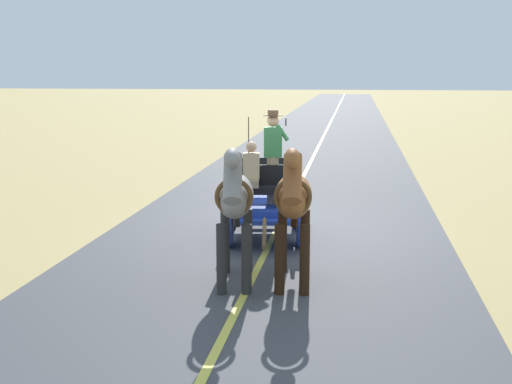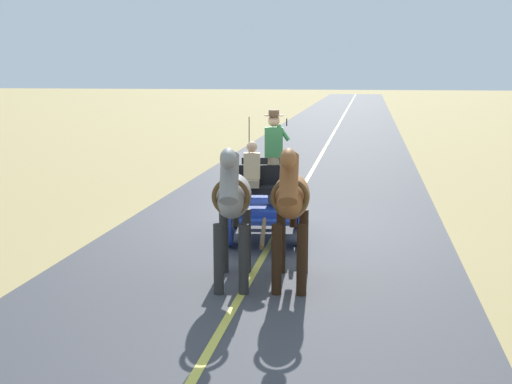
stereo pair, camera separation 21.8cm
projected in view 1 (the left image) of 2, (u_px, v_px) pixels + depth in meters
ground_plane at (276, 231)px, 13.88m from camera, size 200.00×200.00×0.00m
road_surface at (276, 231)px, 13.88m from camera, size 6.79×160.00×0.01m
road_centre_stripe at (276, 231)px, 13.88m from camera, size 0.12×160.00×0.00m
horse_drawn_carriage at (265, 196)px, 13.25m from camera, size 1.71×4.51×2.50m
horse_near_side at (293, 200)px, 10.17m from camera, size 0.67×2.13×2.21m
horse_off_side at (235, 200)px, 10.18m from camera, size 0.77×2.15×2.21m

